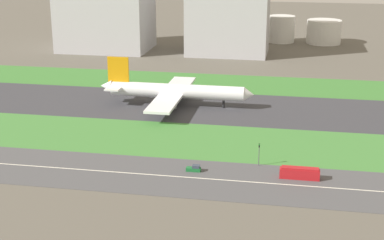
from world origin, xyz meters
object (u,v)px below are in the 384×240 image
object	(u,v)px
fuel_tank_east	(324,32)
fuel_tank_west	(233,28)
bus_0	(300,173)
terminal_building	(105,6)
fuel_tank_centre	(281,29)
traffic_light	(259,153)
hangar_building	(228,11)
airliner	(173,91)
car_2	(194,169)

from	to	relation	value
fuel_tank_east	fuel_tank_west	bearing A→B (deg)	180.00
bus_0	fuel_tank_east	size ratio (longest dim) A/B	0.52
terminal_building	fuel_tank_centre	xyz separation A→B (m)	(105.65, 45.00, -18.23)
fuel_tank_west	terminal_building	bearing A→B (deg)	-148.45
traffic_light	fuel_tank_west	distance (m)	221.56
traffic_light	hangar_building	bearing A→B (deg)	100.13
fuel_tank_centre	fuel_tank_west	bearing A→B (deg)	180.00
bus_0	fuel_tank_west	bearing A→B (deg)	101.41
traffic_light	fuel_tank_east	bearing A→B (deg)	83.10
terminal_building	fuel_tank_east	bearing A→B (deg)	18.68
hangar_building	fuel_tank_east	distance (m)	75.26
terminal_building	bus_0	bearing A→B (deg)	-56.80
fuel_tank_west	fuel_tank_east	size ratio (longest dim) A/B	1.12
bus_0	traffic_light	distance (m)	15.04
bus_0	fuel_tank_east	xyz separation A→B (m)	(14.02, 227.00, 5.82)
traffic_light	hangar_building	xyz separation A→B (m)	(-31.08, 174.01, 21.28)
traffic_light	fuel_tank_east	xyz separation A→B (m)	(26.52, 219.01, 3.34)
airliner	traffic_light	world-z (taller)	airliner
airliner	bus_0	size ratio (longest dim) A/B	5.60
fuel_tank_east	traffic_light	bearing A→B (deg)	-96.90
fuel_tank_centre	terminal_building	bearing A→B (deg)	-156.93
bus_0	hangar_building	size ratio (longest dim) A/B	0.23
hangar_building	fuel_tank_centre	size ratio (longest dim) A/B	2.95
bus_0	fuel_tank_centre	world-z (taller)	fuel_tank_centre
bus_0	fuel_tank_east	distance (m)	227.51
airliner	fuel_tank_centre	size ratio (longest dim) A/B	3.75
car_2	fuel_tank_east	world-z (taller)	fuel_tank_east
traffic_light	airliner	bearing A→B (deg)	123.70
airliner	hangar_building	size ratio (longest dim) A/B	1.27
bus_0	airliner	bearing A→B (deg)	127.68
terminal_building	fuel_tank_west	distance (m)	88.01
hangar_building	fuel_tank_centre	xyz separation A→B (m)	(30.14, 45.00, -16.92)
traffic_light	fuel_tank_west	world-z (taller)	fuel_tank_west
fuel_tank_centre	fuel_tank_east	world-z (taller)	fuel_tank_centre
hangar_building	terminal_building	bearing A→B (deg)	180.00
hangar_building	bus_0	bearing A→B (deg)	-76.53
airliner	fuel_tank_east	size ratio (longest dim) A/B	2.92
airliner	car_2	xyz separation A→B (m)	(21.16, -68.00, -5.31)
fuel_tank_centre	traffic_light	bearing A→B (deg)	-89.75
terminal_building	fuel_tank_centre	world-z (taller)	terminal_building
car_2	terminal_building	xyz separation A→B (m)	(-87.73, 182.00, 25.97)
fuel_tank_east	car_2	bearing A→B (deg)	-101.30
bus_0	fuel_tank_west	xyz separation A→B (m)	(-45.81, 227.00, 6.34)
airliner	traffic_light	xyz separation A→B (m)	(40.03, -60.01, -1.94)
car_2	terminal_building	world-z (taller)	terminal_building
traffic_light	fuel_tank_centre	xyz separation A→B (m)	(-0.94, 219.01, 4.37)
bus_0	terminal_building	xyz separation A→B (m)	(-119.09, 182.00, 25.07)
bus_0	hangar_building	distance (m)	188.65
terminal_building	fuel_tank_east	world-z (taller)	terminal_building
airliner	fuel_tank_east	xyz separation A→B (m)	(66.54, 159.00, 1.40)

